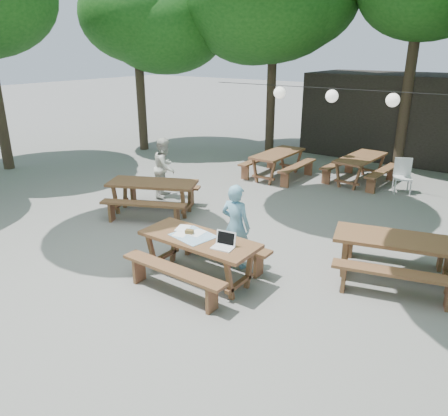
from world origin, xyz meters
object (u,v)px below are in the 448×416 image
Objects in this scene: picnic_table_nw at (153,197)px; second_person at (165,167)px; woman at (236,226)px; plastic_chair at (402,183)px; main_picnic_table at (199,258)px.

second_person is (-0.60, 1.07, 0.37)m from picnic_table_nw.
woman is at bearing -143.68° from second_person.
plastic_chair is (4.28, 4.95, -0.13)m from picnic_table_nw.
woman is at bearing -44.69° from picnic_table_nw.
picnic_table_nw is 1.29m from second_person.
plastic_chair is at bearing 77.65° from main_picnic_table.
woman is at bearing 73.25° from main_picnic_table.
woman is (0.22, 0.74, 0.36)m from main_picnic_table.
plastic_chair reaches higher than main_picnic_table.
second_person reaches higher than main_picnic_table.
second_person reaches higher than woman.
plastic_chair is (1.48, 6.74, -0.13)m from main_picnic_table.
main_picnic_table is 0.84× the size of picnic_table_nw.
main_picnic_table is 2.22× the size of plastic_chair.
plastic_chair is at bearing -105.51° from woman.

